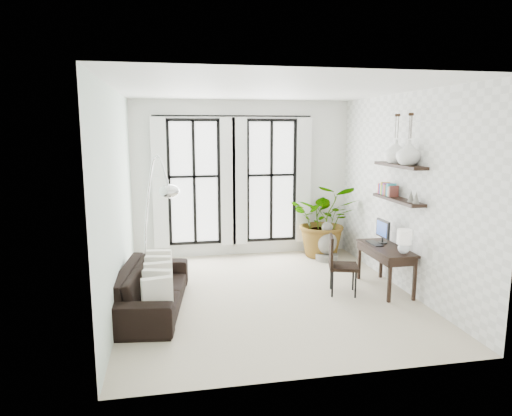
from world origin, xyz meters
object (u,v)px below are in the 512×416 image
object	(u,v)px
arc_lamp	(156,190)
buddha	(327,244)
desk	(387,250)
plant	(325,220)
sofa	(152,288)
desk_chair	(338,261)

from	to	relation	value
arc_lamp	buddha	bearing A→B (deg)	25.32
desk	buddha	xyz separation A→B (m)	(-0.36, 1.85, -0.36)
plant	buddha	world-z (taller)	plant
desk	buddha	world-z (taller)	desk
sofa	plant	world-z (taller)	plant
sofa	arc_lamp	xyz separation A→B (m)	(0.10, 0.37, 1.40)
desk_chair	buddha	size ratio (longest dim) A/B	1.20
arc_lamp	buddha	distance (m)	3.88
desk	arc_lamp	distance (m)	3.80
plant	arc_lamp	distance (m)	3.94
desk	desk_chair	size ratio (longest dim) A/B	1.29
desk	arc_lamp	world-z (taller)	arc_lamp
desk_chair	plant	bearing A→B (deg)	93.02
plant	arc_lamp	bearing A→B (deg)	-150.75
arc_lamp	buddha	xyz separation A→B (m)	(3.28, 1.55, -1.39)
desk	desk_chair	world-z (taller)	desk
arc_lamp	desk	bearing A→B (deg)	-4.72
desk_chair	arc_lamp	bearing A→B (deg)	-168.76
plant	desk_chair	world-z (taller)	plant
plant	buddha	distance (m)	0.54
desk	desk_chair	xyz separation A→B (m)	(-0.83, 0.03, -0.15)
sofa	plant	distance (m)	4.13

